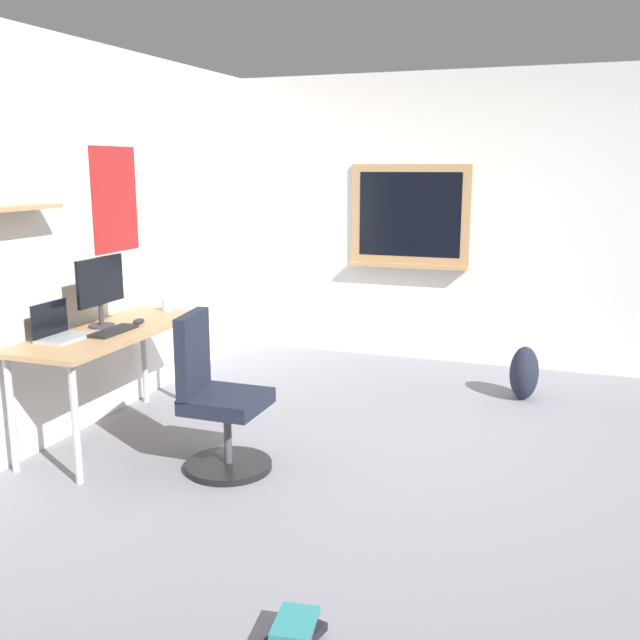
# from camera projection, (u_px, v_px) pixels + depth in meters

# --- Properties ---
(ground_plane) EXTENTS (5.20, 5.20, 0.00)m
(ground_plane) POSITION_uv_depth(u_px,v_px,m) (432.00, 464.00, 4.38)
(ground_plane) COLOR gray
(ground_plane) RESTS_ON ground
(wall_back) EXTENTS (5.00, 0.30, 2.60)m
(wall_back) POSITION_uv_depth(u_px,v_px,m) (85.00, 238.00, 4.91)
(wall_back) COLOR silver
(wall_back) RESTS_ON ground
(wall_right) EXTENTS (0.22, 5.00, 2.60)m
(wall_right) POSITION_uv_depth(u_px,v_px,m) (488.00, 221.00, 6.36)
(wall_right) COLOR silver
(wall_right) RESTS_ON ground
(desk) EXTENTS (1.49, 0.58, 0.74)m
(desk) POSITION_uv_depth(u_px,v_px,m) (112.00, 341.00, 4.68)
(desk) COLOR tan
(desk) RESTS_ON ground
(office_chair) EXTENTS (0.52, 0.52, 0.95)m
(office_chair) POSITION_uv_depth(u_px,v_px,m) (217.00, 404.00, 4.24)
(office_chair) COLOR black
(office_chair) RESTS_ON ground
(laptop) EXTENTS (0.31, 0.21, 0.23)m
(laptop) POSITION_uv_depth(u_px,v_px,m) (58.00, 330.00, 4.39)
(laptop) COLOR #ADAFB5
(laptop) RESTS_ON desk
(monitor_primary) EXTENTS (0.46, 0.17, 0.46)m
(monitor_primary) POSITION_uv_depth(u_px,v_px,m) (100.00, 287.00, 4.68)
(monitor_primary) COLOR #38383D
(monitor_primary) RESTS_ON desk
(keyboard) EXTENTS (0.37, 0.13, 0.02)m
(keyboard) POSITION_uv_depth(u_px,v_px,m) (114.00, 331.00, 4.57)
(keyboard) COLOR black
(keyboard) RESTS_ON desk
(computer_mouse) EXTENTS (0.10, 0.06, 0.03)m
(computer_mouse) POSITION_uv_depth(u_px,v_px,m) (139.00, 321.00, 4.83)
(computer_mouse) COLOR #262628
(computer_mouse) RESTS_ON desk
(coffee_mug) EXTENTS (0.08, 0.08, 0.09)m
(coffee_mug) POSITION_uv_depth(u_px,v_px,m) (167.00, 305.00, 5.25)
(coffee_mug) COLOR silver
(coffee_mug) RESTS_ON desk
(backpack) EXTENTS (0.32, 0.22, 0.42)m
(backpack) POSITION_uv_depth(u_px,v_px,m) (524.00, 373.00, 5.57)
(backpack) COLOR #1E2333
(backpack) RESTS_ON ground
(book_stack_on_floor) EXTENTS (0.26, 0.21, 0.12)m
(book_stack_on_floor) POSITION_uv_depth(u_px,v_px,m) (294.00, 633.00, 2.70)
(book_stack_on_floor) COLOR #3D934C
(book_stack_on_floor) RESTS_ON ground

